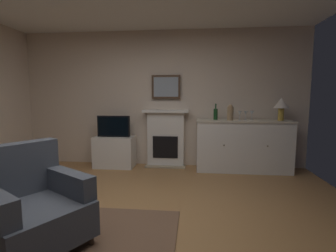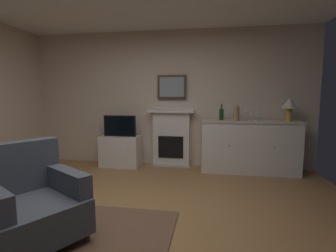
# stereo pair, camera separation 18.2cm
# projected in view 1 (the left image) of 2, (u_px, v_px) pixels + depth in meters

# --- Properties ---
(ground_plane) EXTENTS (5.53, 5.17, 0.10)m
(ground_plane) POSITION_uv_depth(u_px,v_px,m) (128.00, 235.00, 2.55)
(ground_plane) COLOR #9E7042
(ground_plane) RESTS_ON ground
(wall_rear) EXTENTS (5.53, 0.06, 2.60)m
(wall_rear) POSITION_uv_depth(u_px,v_px,m) (161.00, 99.00, 4.91)
(wall_rear) COLOR beige
(wall_rear) RESTS_ON ground_plane
(area_rug) EXTENTS (2.38, 1.68, 0.02)m
(area_rug) POSITION_uv_depth(u_px,v_px,m) (41.00, 249.00, 2.23)
(area_rug) COLOR brown
(area_rug) RESTS_ON ground_plane
(fireplace_unit) EXTENTS (0.87, 0.30, 1.10)m
(fireplace_unit) POSITION_uv_depth(u_px,v_px,m) (166.00, 138.00, 4.86)
(fireplace_unit) COLOR white
(fireplace_unit) RESTS_ON ground_plane
(framed_picture) EXTENTS (0.55, 0.04, 0.45)m
(framed_picture) POSITION_uv_depth(u_px,v_px,m) (166.00, 87.00, 4.79)
(framed_picture) COLOR #473323
(sideboard_cabinet) EXTENTS (1.69, 0.49, 0.93)m
(sideboard_cabinet) POSITION_uv_depth(u_px,v_px,m) (243.00, 146.00, 4.55)
(sideboard_cabinet) COLOR white
(sideboard_cabinet) RESTS_ON ground_plane
(table_lamp) EXTENTS (0.26, 0.26, 0.40)m
(table_lamp) POSITION_uv_depth(u_px,v_px,m) (281.00, 105.00, 4.40)
(table_lamp) COLOR #B79338
(table_lamp) RESTS_ON sideboard_cabinet
(wine_bottle) EXTENTS (0.08, 0.08, 0.29)m
(wine_bottle) POSITION_uv_depth(u_px,v_px,m) (216.00, 114.00, 4.58)
(wine_bottle) COLOR #193F1E
(wine_bottle) RESTS_ON sideboard_cabinet
(wine_glass_left) EXTENTS (0.07, 0.07, 0.16)m
(wine_glass_left) POSITION_uv_depth(u_px,v_px,m) (240.00, 114.00, 4.45)
(wine_glass_left) COLOR silver
(wine_glass_left) RESTS_ON sideboard_cabinet
(wine_glass_center) EXTENTS (0.07, 0.07, 0.16)m
(wine_glass_center) POSITION_uv_depth(u_px,v_px,m) (246.00, 113.00, 4.47)
(wine_glass_center) COLOR silver
(wine_glass_center) RESTS_ON sideboard_cabinet
(wine_glass_right) EXTENTS (0.07, 0.07, 0.16)m
(wine_glass_right) POSITION_uv_depth(u_px,v_px,m) (252.00, 113.00, 4.47)
(wine_glass_right) COLOR silver
(wine_glass_right) RESTS_ON sideboard_cabinet
(vase_decorative) EXTENTS (0.11, 0.11, 0.28)m
(vase_decorative) POSITION_uv_depth(u_px,v_px,m) (230.00, 112.00, 4.45)
(vase_decorative) COLOR #9E7F5B
(vase_decorative) RESTS_ON sideboard_cabinet
(tv_cabinet) EXTENTS (0.75, 0.42, 0.59)m
(tv_cabinet) POSITION_uv_depth(u_px,v_px,m) (115.00, 152.00, 4.83)
(tv_cabinet) COLOR white
(tv_cabinet) RESTS_ON ground_plane
(tv_set) EXTENTS (0.62, 0.07, 0.40)m
(tv_set) POSITION_uv_depth(u_px,v_px,m) (114.00, 126.00, 4.75)
(tv_set) COLOR black
(tv_set) RESTS_ON tv_cabinet
(armchair) EXTENTS (1.09, 1.07, 0.92)m
(armchair) POSITION_uv_depth(u_px,v_px,m) (31.00, 206.00, 2.24)
(armchair) COLOR #474C56
(armchair) RESTS_ON ground_plane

